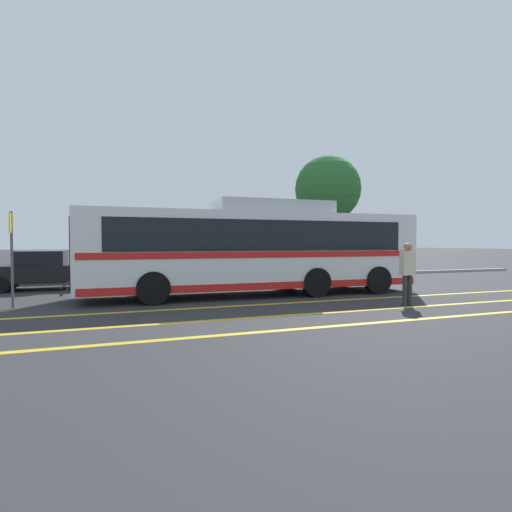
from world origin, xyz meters
TOP-DOWN VIEW (x-y plane):
  - ground_plane at (0.00, 0.00)m, footprint 220.00×220.00m
  - lane_strip_0 at (-0.24, -2.30)m, footprint 31.76×0.20m
  - lane_strip_1 at (-0.24, -4.19)m, footprint 31.76×0.20m
  - lane_strip_2 at (-0.24, -5.73)m, footprint 31.76×0.20m
  - curb_strip at (-0.24, 6.02)m, footprint 39.76×0.36m
  - transit_bus at (-0.22, -0.10)m, footprint 12.12×2.85m
  - parked_car_1 at (-7.62, 4.34)m, footprint 4.21×2.00m
  - parked_car_2 at (-1.28, 4.13)m, footprint 4.80×1.94m
  - pedestrian_0 at (3.14, -3.88)m, footprint 0.42×0.24m
  - bus_stop_sign at (-7.69, -0.59)m, footprint 0.07×0.40m
  - tree_1 at (8.26, 9.64)m, footprint 4.28×4.28m

SIDE VIEW (x-z plane):
  - ground_plane at x=0.00m, z-range 0.00..0.00m
  - lane_strip_0 at x=-0.24m, z-range 0.00..0.01m
  - lane_strip_1 at x=-0.24m, z-range 0.00..0.01m
  - lane_strip_2 at x=-0.24m, z-range 0.00..0.01m
  - curb_strip at x=-0.24m, z-range 0.00..0.15m
  - parked_car_2 at x=-1.28m, z-range 0.02..1.36m
  - parked_car_1 at x=-7.62m, z-range 0.00..1.53m
  - pedestrian_0 at x=3.14m, z-range 0.14..1.98m
  - transit_bus at x=-0.22m, z-range 0.00..3.33m
  - bus_stop_sign at x=-7.69m, z-range 0.35..3.07m
  - tree_1 at x=8.26m, z-range 1.61..9.14m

